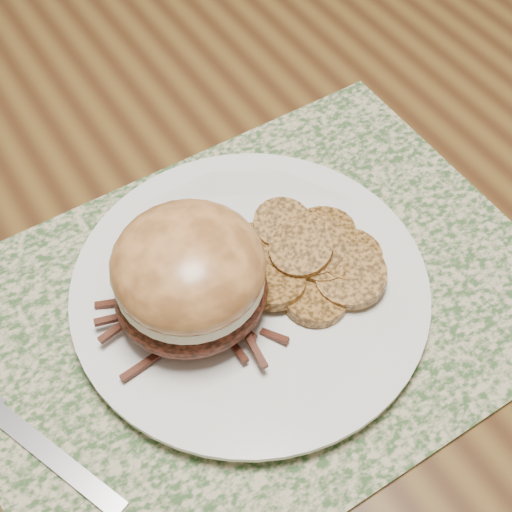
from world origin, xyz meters
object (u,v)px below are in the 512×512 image
at_px(dining_table, 26,325).
at_px(dinner_plate, 250,290).
at_px(pork_sandwich, 190,276).
at_px(fork, 30,438).

height_order(dining_table, dinner_plate, dinner_plate).
relative_size(dinner_plate, pork_sandwich, 2.28).
bearing_deg(dinner_plate, pork_sandwich, 174.72).
bearing_deg(pork_sandwich, dinner_plate, -4.56).
relative_size(dining_table, fork, 9.33).
distance_m(dining_table, dinner_plate, 0.22).
height_order(dining_table, fork, fork).
bearing_deg(dining_table, dinner_plate, -38.35).
xyz_separation_m(dinner_plate, pork_sandwich, (-0.05, 0.00, 0.05)).
bearing_deg(pork_sandwich, fork, -169.98).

